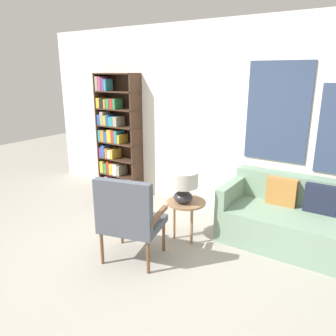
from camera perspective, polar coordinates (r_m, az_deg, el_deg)
ground_plane at (r=3.64m, az=-7.49°, el=-17.42°), size 14.00×14.00×0.00m
wall_back at (r=4.76m, az=8.58°, el=8.20°), size 6.40×0.08×2.70m
bookshelf at (r=5.67m, az=-9.15°, el=5.18°), size 0.78×0.30×2.00m
armchair at (r=3.52m, az=-6.94°, el=-8.13°), size 0.74×0.69×0.98m
couch at (r=4.25m, az=21.34°, el=-8.55°), size 1.69×0.86×0.79m
side_table at (r=4.03m, az=3.17°, el=-6.58°), size 0.48×0.48×0.50m
table_lamp at (r=3.89m, az=2.69°, el=-2.73°), size 0.35×0.35×0.39m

